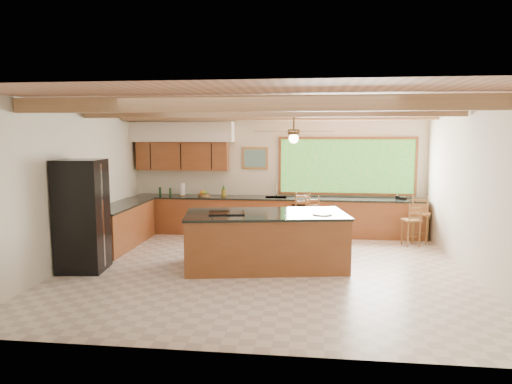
# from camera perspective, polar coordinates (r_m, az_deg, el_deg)

# --- Properties ---
(ground) EXTENTS (7.20, 7.20, 0.00)m
(ground) POSITION_cam_1_polar(r_m,az_deg,el_deg) (8.43, 0.99, -9.58)
(ground) COLOR beige
(ground) RESTS_ON ground
(room_shell) EXTENTS (7.27, 6.54, 3.02)m
(room_shell) POSITION_cam_1_polar(r_m,az_deg,el_deg) (8.74, 0.35, 5.76)
(room_shell) COLOR beige
(room_shell) RESTS_ON ground
(counter_run) EXTENTS (7.12, 3.10, 1.24)m
(counter_run) POSITION_cam_1_polar(r_m,az_deg,el_deg) (10.85, -1.97, -3.26)
(counter_run) COLOR brown
(counter_run) RESTS_ON ground
(island) EXTENTS (3.10, 1.85, 1.03)m
(island) POSITION_cam_1_polar(r_m,az_deg,el_deg) (8.43, 1.21, -6.00)
(island) COLOR brown
(island) RESTS_ON ground
(refrigerator) EXTENTS (0.85, 0.83, 2.00)m
(refrigerator) POSITION_cam_1_polar(r_m,az_deg,el_deg) (8.70, -20.93, -2.77)
(refrigerator) COLOR black
(refrigerator) RESTS_ON ground
(bar_stool_a) EXTENTS (0.53, 0.53, 1.15)m
(bar_stool_a) POSITION_cam_1_polar(r_m,az_deg,el_deg) (10.57, 5.50, -2.39)
(bar_stool_a) COLOR brown
(bar_stool_a) RESTS_ON ground
(bar_stool_b) EXTENTS (0.48, 0.48, 1.05)m
(bar_stool_b) POSITION_cam_1_polar(r_m,az_deg,el_deg) (10.52, 6.75, -2.76)
(bar_stool_b) COLOR brown
(bar_stool_b) RESTS_ON ground
(bar_stool_c) EXTENTS (0.43, 0.43, 0.96)m
(bar_stool_c) POSITION_cam_1_polar(r_m,az_deg,el_deg) (10.50, 18.90, -3.43)
(bar_stool_c) COLOR brown
(bar_stool_c) RESTS_ON ground
(bar_stool_d) EXTENTS (0.50, 0.50, 1.09)m
(bar_stool_d) POSITION_cam_1_polar(r_m,az_deg,el_deg) (10.86, 19.95, -2.70)
(bar_stool_d) COLOR brown
(bar_stool_d) RESTS_ON ground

